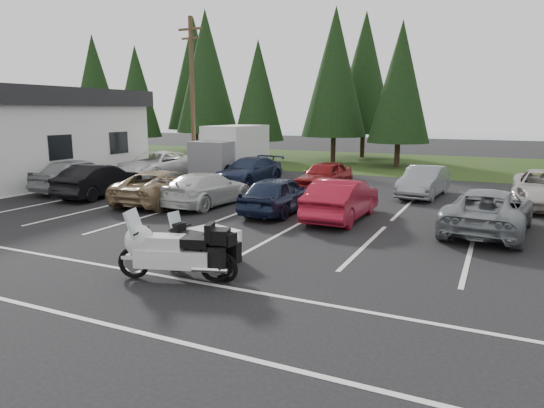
{
  "coord_description": "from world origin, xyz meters",
  "views": [
    {
      "loc": [
        6.45,
        -11.96,
        3.68
      ],
      "look_at": [
        1.02,
        -0.5,
        1.27
      ],
      "focal_mm": 32.0,
      "sensor_mm": 36.0,
      "label": 1
    }
  ],
  "objects_px": {
    "car_far_3": "(424,182)",
    "touring_motorcycle": "(173,246)",
    "car_near_5": "(342,199)",
    "adventure_motorcycle": "(199,245)",
    "car_far_0": "(156,165)",
    "car_near_3": "(207,189)",
    "box_truck": "(228,151)",
    "cargo_trailer": "(214,244)",
    "car_near_2": "(163,186)",
    "car_far_2": "(324,176)",
    "car_near_6": "(489,211)",
    "utility_pole": "(192,94)",
    "car_near_1": "(99,181)",
    "car_near_0": "(79,175)",
    "car_near_4": "(278,194)",
    "car_far_1": "(249,171)"
  },
  "relations": [
    {
      "from": "car_far_3",
      "to": "touring_motorcycle",
      "type": "distance_m",
      "value": 14.01
    },
    {
      "from": "car_near_5",
      "to": "adventure_motorcycle",
      "type": "height_order",
      "value": "adventure_motorcycle"
    },
    {
      "from": "car_far_0",
      "to": "car_near_3",
      "type": "bearing_deg",
      "value": -38.89
    },
    {
      "from": "box_truck",
      "to": "cargo_trailer",
      "type": "xyz_separation_m",
      "value": [
        8.06,
        -14.37,
        -1.05
      ]
    },
    {
      "from": "car_near_2",
      "to": "touring_motorcycle",
      "type": "xyz_separation_m",
      "value": [
        6.09,
        -7.49,
        0.12
      ]
    },
    {
      "from": "car_far_2",
      "to": "adventure_motorcycle",
      "type": "xyz_separation_m",
      "value": [
        1.55,
        -12.96,
        0.03
      ]
    },
    {
      "from": "touring_motorcycle",
      "to": "car_near_5",
      "type": "bearing_deg",
      "value": 61.96
    },
    {
      "from": "car_near_6",
      "to": "utility_pole",
      "type": "bearing_deg",
      "value": -20.15
    },
    {
      "from": "utility_pole",
      "to": "car_near_1",
      "type": "relative_size",
      "value": 2.06
    },
    {
      "from": "car_near_2",
      "to": "adventure_motorcycle",
      "type": "distance_m",
      "value": 9.49
    },
    {
      "from": "car_near_1",
      "to": "utility_pole",
      "type": "bearing_deg",
      "value": -91.08
    },
    {
      "from": "utility_pole",
      "to": "car_near_1",
      "type": "xyz_separation_m",
      "value": [
        0.53,
        -8.13,
        -3.98
      ]
    },
    {
      "from": "utility_pole",
      "to": "car_near_0",
      "type": "xyz_separation_m",
      "value": [
        -1.47,
        -7.39,
        -3.91
      ]
    },
    {
      "from": "car_far_2",
      "to": "car_far_0",
      "type": "bearing_deg",
      "value": -173.02
    },
    {
      "from": "car_near_0",
      "to": "cargo_trailer",
      "type": "height_order",
      "value": "car_near_0"
    },
    {
      "from": "touring_motorcycle",
      "to": "adventure_motorcycle",
      "type": "xyz_separation_m",
      "value": [
        0.33,
        0.51,
        -0.08
      ]
    },
    {
      "from": "cargo_trailer",
      "to": "car_near_2",
      "type": "bearing_deg",
      "value": 155.3
    },
    {
      "from": "car_near_0",
      "to": "car_far_3",
      "type": "bearing_deg",
      "value": -160.47
    },
    {
      "from": "utility_pole",
      "to": "car_near_1",
      "type": "distance_m",
      "value": 9.06
    },
    {
      "from": "car_far_2",
      "to": "cargo_trailer",
      "type": "xyz_separation_m",
      "value": [
        1.18,
        -11.73,
        -0.29
      ]
    },
    {
      "from": "car_near_3",
      "to": "car_near_0",
      "type": "bearing_deg",
      "value": 0.39
    },
    {
      "from": "box_truck",
      "to": "adventure_motorcycle",
      "type": "distance_m",
      "value": 17.75
    },
    {
      "from": "car_near_4",
      "to": "car_far_3",
      "type": "height_order",
      "value": "car_near_4"
    },
    {
      "from": "car_near_1",
      "to": "car_near_6",
      "type": "distance_m",
      "value": 15.71
    },
    {
      "from": "car_near_3",
      "to": "car_near_6",
      "type": "bearing_deg",
      "value": -176.72
    },
    {
      "from": "car_far_2",
      "to": "car_far_3",
      "type": "height_order",
      "value": "car_far_2"
    },
    {
      "from": "car_far_3",
      "to": "utility_pole",
      "type": "bearing_deg",
      "value": 177.38
    },
    {
      "from": "car_near_2",
      "to": "car_near_5",
      "type": "xyz_separation_m",
      "value": [
        7.56,
        0.11,
        0.04
      ]
    },
    {
      "from": "car_near_4",
      "to": "car_far_0",
      "type": "bearing_deg",
      "value": -28.06
    },
    {
      "from": "car_near_4",
      "to": "car_near_5",
      "type": "height_order",
      "value": "car_near_5"
    },
    {
      "from": "car_near_0",
      "to": "car_far_2",
      "type": "bearing_deg",
      "value": -153.42
    },
    {
      "from": "car_near_6",
      "to": "touring_motorcycle",
      "type": "xyz_separation_m",
      "value": [
        -6.13,
        -7.77,
        0.11
      ]
    },
    {
      "from": "car_near_4",
      "to": "car_far_1",
      "type": "relative_size",
      "value": 0.87
    },
    {
      "from": "car_near_4",
      "to": "car_far_0",
      "type": "distance_m",
      "value": 11.43
    },
    {
      "from": "car_near_5",
      "to": "adventure_motorcycle",
      "type": "distance_m",
      "value": 7.19
    },
    {
      "from": "car_near_6",
      "to": "cargo_trailer",
      "type": "height_order",
      "value": "car_near_6"
    },
    {
      "from": "car_near_3",
      "to": "car_far_2",
      "type": "distance_m",
      "value": 6.39
    },
    {
      "from": "car_near_4",
      "to": "adventure_motorcycle",
      "type": "distance_m",
      "value": 7.27
    },
    {
      "from": "car_near_0",
      "to": "car_far_1",
      "type": "height_order",
      "value": "car_near_0"
    },
    {
      "from": "car_far_1",
      "to": "cargo_trailer",
      "type": "distance_m",
      "value": 13.28
    },
    {
      "from": "car_far_2",
      "to": "touring_motorcycle",
      "type": "xyz_separation_m",
      "value": [
        1.22,
        -13.47,
        0.11
      ]
    },
    {
      "from": "car_near_5",
      "to": "car_far_2",
      "type": "relative_size",
      "value": 1.07
    },
    {
      "from": "car_far_0",
      "to": "car_far_3",
      "type": "distance_m",
      "value": 14.36
    },
    {
      "from": "car_far_1",
      "to": "car_far_2",
      "type": "bearing_deg",
      "value": 0.18
    },
    {
      "from": "car_near_4",
      "to": "car_near_5",
      "type": "relative_size",
      "value": 0.94
    },
    {
      "from": "car_near_0",
      "to": "car_near_5",
      "type": "height_order",
      "value": "car_near_0"
    },
    {
      "from": "car_near_6",
      "to": "car_far_0",
      "type": "relative_size",
      "value": 0.89
    },
    {
      "from": "car_near_0",
      "to": "car_far_2",
      "type": "distance_m",
      "value": 11.61
    },
    {
      "from": "car_near_2",
      "to": "touring_motorcycle",
      "type": "distance_m",
      "value": 9.65
    },
    {
      "from": "utility_pole",
      "to": "car_near_2",
      "type": "relative_size",
      "value": 1.83
    }
  ]
}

